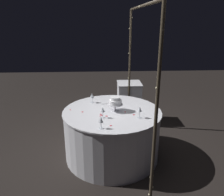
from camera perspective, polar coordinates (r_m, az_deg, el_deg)
The scene contains 22 objects.
ground_plane at distance 3.64m, azimuth 0.00°, elevation -14.29°, with size 12.00×12.00×0.00m, color black.
decorative_arch at distance 3.13m, azimuth 7.06°, elevation 8.60°, with size 2.13×0.06×2.20m.
main_table at distance 3.45m, azimuth 0.00°, elevation -9.05°, with size 1.45×1.45×0.76m.
side_table at distance 4.65m, azimuth 4.33°, elevation -0.95°, with size 0.48×0.48×0.81m.
tiered_cake at distance 3.23m, azimuth 0.84°, elevation -0.94°, with size 0.22×0.22×0.22m.
wine_glass_0 at distance 3.58m, azimuth -5.14°, elevation 0.53°, with size 0.07×0.07×0.16m.
wine_glass_1 at distance 3.01m, azimuth -2.40°, elevation -3.10°, with size 0.06×0.06×0.15m.
wine_glass_2 at distance 3.03m, azimuth 7.06°, elevation -2.97°, with size 0.06×0.06×0.16m.
wine_glass_3 at distance 2.72m, azimuth -2.83°, elevation -5.70°, with size 0.06×0.06×0.15m.
cake_knife at distance 3.56m, azimuth 0.04°, elevation -1.32°, with size 0.08×0.29×0.01m.
rose_petal_0 at distance 3.71m, azimuth 0.63°, elevation -0.51°, with size 0.03×0.02×0.00m, color red.
rose_petal_1 at distance 3.11m, azimuth -3.05°, elevation -4.59°, with size 0.02×0.02×0.00m, color red.
rose_petal_2 at distance 2.83m, azimuth -0.29°, elevation -7.05°, with size 0.03×0.02×0.00m, color red.
rose_petal_3 at distance 3.10m, azimuth -1.39°, elevation -4.63°, with size 0.04×0.02×0.00m, color red.
rose_petal_4 at distance 3.16m, azimuth 5.60°, elevation -4.27°, with size 0.04×0.03×0.00m, color red.
rose_petal_5 at distance 3.73m, azimuth 0.45°, elevation -0.40°, with size 0.03×0.02×0.00m, color red.
rose_petal_6 at distance 3.24m, azimuth 3.39°, elevation -3.58°, with size 0.03×0.02×0.00m, color red.
rose_petal_7 at distance 3.37m, azimuth -10.58°, elevation -2.98°, with size 0.03×0.02×0.00m, color red.
rose_petal_8 at distance 3.87m, azimuth 1.41°, elevation 0.36°, with size 0.03×0.02×0.00m, color red.
rose_petal_9 at distance 3.26m, azimuth -7.57°, elevation -3.54°, with size 0.03×0.02×0.00m, color red.
rose_petal_10 at distance 3.13m, azimuth -2.63°, elevation -4.42°, with size 0.03×0.02×0.00m, color red.
rose_petal_11 at distance 3.16m, azimuth -2.92°, elevation -4.16°, with size 0.03×0.02×0.00m, color red.
Camera 1 is at (3.03, -0.16, 2.02)m, focal length 35.84 mm.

